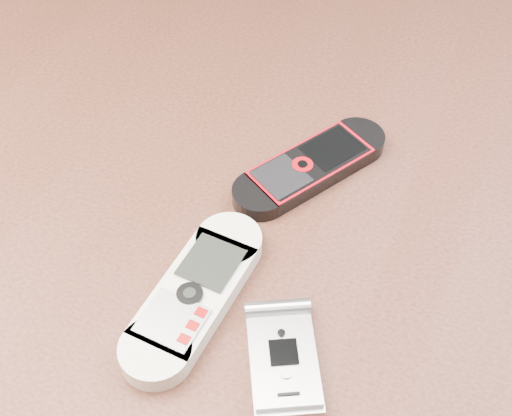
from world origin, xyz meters
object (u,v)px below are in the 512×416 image
(nokia_black_red, at_px, (311,166))
(motorola_razr, at_px, (284,360))
(nokia_white, at_px, (195,294))
(table, at_px, (251,289))

(nokia_black_red, relative_size, motorola_razr, 1.70)
(nokia_white, distance_m, motorola_razr, 0.08)
(table, height_order, motorola_razr, motorola_razr)
(nokia_white, bearing_deg, table, 91.24)
(nokia_white, xyz_separation_m, motorola_razr, (0.08, -0.02, -0.00))
(table, relative_size, nokia_black_red, 7.87)
(table, bearing_deg, motorola_razr, -58.16)
(nokia_white, height_order, nokia_black_red, nokia_white)
(nokia_black_red, bearing_deg, table, -84.22)
(table, distance_m, nokia_white, 0.15)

